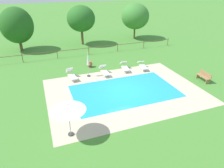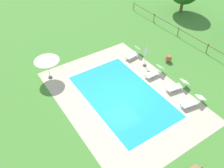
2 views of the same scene
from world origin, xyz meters
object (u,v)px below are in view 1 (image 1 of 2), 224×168
sun_lounger_north_near_steps (143,66)px  sun_lounger_north_far (72,75)px  terracotta_urn_near_fence (90,64)px  tree_centre (17,25)px  wooden_bench_lawn_side (204,76)px  patio_umbrella_open_foreground (68,107)px  tree_far_west (135,16)px  sun_lounger_north_end (125,67)px  tree_west_mid (81,19)px  patio_umbrella_closed_row_west (88,61)px  sun_lounger_north_mid (104,71)px

sun_lounger_north_near_steps → sun_lounger_north_far: (-7.45, 0.17, 0.03)m
terracotta_urn_near_fence → tree_centre: size_ratio=0.11×
sun_lounger_north_near_steps → wooden_bench_lawn_side: 6.00m
patio_umbrella_open_foreground → tree_far_west: tree_far_west is taller
sun_lounger_north_end → tree_west_mid: (-1.90, 10.91, 3.25)m
sun_lounger_north_near_steps → sun_lounger_north_far: 7.45m
sun_lounger_north_near_steps → tree_west_mid: size_ratio=0.39×
wooden_bench_lawn_side → patio_umbrella_closed_row_west: bearing=154.2°
sun_lounger_north_mid → sun_lounger_north_far: size_ratio=1.00×
sun_lounger_north_far → patio_umbrella_closed_row_west: 2.05m
sun_lounger_north_far → patio_umbrella_open_foreground: size_ratio=0.88×
tree_west_mid → tree_centre: tree_centre is taller
tree_centre → patio_umbrella_open_foreground: bearing=-80.7°
sun_lounger_north_near_steps → terracotta_urn_near_fence: bearing=154.8°
tree_far_west → patio_umbrella_open_foreground: bearing=-125.4°
sun_lounger_north_mid → tree_centre: (-7.83, 11.19, 2.90)m
patio_umbrella_closed_row_west → tree_west_mid: tree_west_mid is taller
sun_lounger_north_mid → tree_west_mid: bearing=87.8°
patio_umbrella_closed_row_west → tree_centre: 12.78m
sun_lounger_north_mid → wooden_bench_lawn_side: size_ratio=1.28×
sun_lounger_north_mid → wooden_bench_lawn_side: bearing=-28.9°
wooden_bench_lawn_side → tree_west_mid: (-7.74, 15.76, 3.15)m
sun_lounger_north_near_steps → wooden_bench_lawn_side: size_ratio=1.40×
sun_lounger_north_mid → sun_lounger_north_end: (2.34, 0.34, -0.01)m
sun_lounger_north_end → wooden_bench_lawn_side: size_ratio=1.37×
sun_lounger_north_near_steps → tree_far_west: tree_far_west is taller
wooden_bench_lawn_side → terracotta_urn_near_fence: size_ratio=2.41×
sun_lounger_north_near_steps → tree_centre: bearing=137.2°
sun_lounger_north_near_steps → wooden_bench_lawn_side: (3.93, -4.53, 0.11)m
tree_centre → sun_lounger_north_near_steps: bearing=-42.8°
sun_lounger_north_end → patio_umbrella_closed_row_west: patio_umbrella_closed_row_west is taller
patio_umbrella_open_foreground → wooden_bench_lawn_side: 13.36m
wooden_bench_lawn_side → tree_west_mid: tree_west_mid is taller
sun_lounger_north_near_steps → sun_lounger_north_mid: sun_lounger_north_mid is taller
sun_lounger_north_end → patio_umbrella_open_foreground: bearing=-131.5°
sun_lounger_north_far → sun_lounger_north_end: size_ratio=0.94×
patio_umbrella_open_foreground → patio_umbrella_closed_row_west: size_ratio=0.90×
sun_lounger_north_end → tree_far_west: 13.36m
sun_lounger_north_near_steps → sun_lounger_north_mid: 4.25m
sun_lounger_north_near_steps → tree_far_west: (4.67, 11.54, 3.06)m
sun_lounger_north_end → tree_west_mid: bearing=99.9°
terracotta_urn_near_fence → wooden_bench_lawn_side: bearing=-37.5°
terracotta_urn_near_fence → tree_west_mid: size_ratio=0.12×
sun_lounger_north_near_steps → tree_far_west: 12.82m
tree_far_west → tree_centre: (-16.74, -0.37, -0.14)m
sun_lounger_north_mid → terracotta_urn_near_fence: size_ratio=3.10×
patio_umbrella_open_foreground → patio_umbrella_closed_row_west: bearing=68.0°
tree_west_mid → tree_centre: 8.28m
sun_lounger_north_end → patio_umbrella_open_foreground: 10.78m
sun_lounger_north_end → terracotta_urn_near_fence: bearing=146.9°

